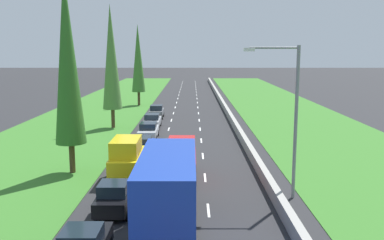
{
  "coord_description": "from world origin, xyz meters",
  "views": [
    {
      "loc": [
        0.85,
        -0.93,
        8.72
      ],
      "look_at": [
        0.89,
        46.82,
        0.74
      ],
      "focal_mm": 39.2,
      "sensor_mm": 36.0,
      "label": 1
    }
  ],
  "objects_px": {
    "red_van_centre_lane": "(181,160)",
    "silver_sedan_left_lane_seventh": "(152,121)",
    "blue_sedan_left_lane": "(141,147)",
    "poplar_tree_third": "(111,57)",
    "poplar_tree_second": "(67,59)",
    "blue_box_truck_centre_lane": "(169,193)",
    "yellow_van_left_lane": "(127,158)",
    "grey_hatchback_left_lane": "(156,112)",
    "street_light_mast": "(290,111)",
    "poplar_tree_fourth": "(138,59)",
    "black_hatchback_left_lane_third": "(114,197)",
    "silver_sedan_left_lane": "(148,131)"
  },
  "relations": [
    {
      "from": "red_van_centre_lane",
      "to": "yellow_van_left_lane",
      "type": "relative_size",
      "value": 1.0
    },
    {
      "from": "poplar_tree_third",
      "to": "poplar_tree_second",
      "type": "bearing_deg",
      "value": -88.87
    },
    {
      "from": "red_van_centre_lane",
      "to": "blue_sedan_left_lane",
      "type": "bearing_deg",
      "value": 118.48
    },
    {
      "from": "black_hatchback_left_lane_third",
      "to": "silver_sedan_left_lane_seventh",
      "type": "height_order",
      "value": "black_hatchback_left_lane_third"
    },
    {
      "from": "blue_box_truck_centre_lane",
      "to": "poplar_tree_fourth",
      "type": "height_order",
      "value": "poplar_tree_fourth"
    },
    {
      "from": "yellow_van_left_lane",
      "to": "poplar_tree_third",
      "type": "bearing_deg",
      "value": 103.33
    },
    {
      "from": "yellow_van_left_lane",
      "to": "blue_box_truck_centre_lane",
      "type": "bearing_deg",
      "value": -69.78
    },
    {
      "from": "black_hatchback_left_lane_third",
      "to": "poplar_tree_third",
      "type": "bearing_deg",
      "value": 100.7
    },
    {
      "from": "black_hatchback_left_lane_third",
      "to": "grey_hatchback_left_lane",
      "type": "xyz_separation_m",
      "value": [
        -0.38,
        32.01,
        0.0
      ]
    },
    {
      "from": "poplar_tree_fourth",
      "to": "blue_sedan_left_lane",
      "type": "bearing_deg",
      "value": -82.48
    },
    {
      "from": "street_light_mast",
      "to": "poplar_tree_fourth",
      "type": "bearing_deg",
      "value": 108.46
    },
    {
      "from": "poplar_tree_second",
      "to": "red_van_centre_lane",
      "type": "bearing_deg",
      "value": -11.53
    },
    {
      "from": "black_hatchback_left_lane_third",
      "to": "poplar_tree_fourth",
      "type": "height_order",
      "value": "poplar_tree_fourth"
    },
    {
      "from": "black_hatchback_left_lane_third",
      "to": "poplar_tree_fourth",
      "type": "bearing_deg",
      "value": 95.45
    },
    {
      "from": "poplar_tree_second",
      "to": "blue_sedan_left_lane",
      "type": "bearing_deg",
      "value": 47.59
    },
    {
      "from": "blue_box_truck_centre_lane",
      "to": "grey_hatchback_left_lane",
      "type": "relative_size",
      "value": 2.41
    },
    {
      "from": "blue_sedan_left_lane",
      "to": "silver_sedan_left_lane",
      "type": "height_order",
      "value": "same"
    },
    {
      "from": "red_van_centre_lane",
      "to": "poplar_tree_third",
      "type": "xyz_separation_m",
      "value": [
        -8.24,
        19.22,
        6.52
      ]
    },
    {
      "from": "poplar_tree_second",
      "to": "poplar_tree_third",
      "type": "height_order",
      "value": "poplar_tree_second"
    },
    {
      "from": "grey_hatchback_left_lane",
      "to": "street_light_mast",
      "type": "bearing_deg",
      "value": -70.96
    },
    {
      "from": "blue_sedan_left_lane",
      "to": "poplar_tree_third",
      "type": "bearing_deg",
      "value": 110.37
    },
    {
      "from": "black_hatchback_left_lane_third",
      "to": "street_light_mast",
      "type": "xyz_separation_m",
      "value": [
        9.91,
        2.22,
        4.4
      ]
    },
    {
      "from": "blue_box_truck_centre_lane",
      "to": "poplar_tree_third",
      "type": "height_order",
      "value": "poplar_tree_third"
    },
    {
      "from": "grey_hatchback_left_lane",
      "to": "poplar_tree_second",
      "type": "distance_m",
      "value": 26.01
    },
    {
      "from": "poplar_tree_fourth",
      "to": "silver_sedan_left_lane",
      "type": "bearing_deg",
      "value": -80.8
    },
    {
      "from": "silver_sedan_left_lane_seventh",
      "to": "blue_box_truck_centre_lane",
      "type": "bearing_deg",
      "value": -83.03
    },
    {
      "from": "poplar_tree_second",
      "to": "blue_box_truck_centre_lane",
      "type": "bearing_deg",
      "value": -54.34
    },
    {
      "from": "blue_box_truck_centre_lane",
      "to": "poplar_tree_fourth",
      "type": "bearing_deg",
      "value": 98.81
    },
    {
      "from": "red_van_centre_lane",
      "to": "street_light_mast",
      "type": "height_order",
      "value": "street_light_mast"
    },
    {
      "from": "poplar_tree_second",
      "to": "street_light_mast",
      "type": "xyz_separation_m",
      "value": [
        14.28,
        -5.15,
        -2.91
      ]
    },
    {
      "from": "poplar_tree_second",
      "to": "poplar_tree_fourth",
      "type": "xyz_separation_m",
      "value": [
        0.12,
        37.28,
        -0.73
      ]
    },
    {
      "from": "blue_box_truck_centre_lane",
      "to": "poplar_tree_second",
      "type": "xyz_separation_m",
      "value": [
        -7.52,
        10.48,
        5.96
      ]
    },
    {
      "from": "yellow_van_left_lane",
      "to": "blue_sedan_left_lane",
      "type": "distance_m",
      "value": 6.12
    },
    {
      "from": "blue_box_truck_centre_lane",
      "to": "poplar_tree_fourth",
      "type": "distance_m",
      "value": 48.61
    },
    {
      "from": "blue_sedan_left_lane",
      "to": "poplar_tree_third",
      "type": "xyz_separation_m",
      "value": [
        -4.75,
        12.79,
        7.1
      ]
    },
    {
      "from": "red_van_centre_lane",
      "to": "blue_sedan_left_lane",
      "type": "height_order",
      "value": "red_van_centre_lane"
    },
    {
      "from": "blue_sedan_left_lane",
      "to": "silver_sedan_left_lane_seventh",
      "type": "height_order",
      "value": "same"
    },
    {
      "from": "red_van_centre_lane",
      "to": "silver_sedan_left_lane_seventh",
      "type": "relative_size",
      "value": 1.09
    },
    {
      "from": "black_hatchback_left_lane_third",
      "to": "yellow_van_left_lane",
      "type": "distance_m",
      "value": 6.13
    },
    {
      "from": "grey_hatchback_left_lane",
      "to": "poplar_tree_fourth",
      "type": "height_order",
      "value": "poplar_tree_fourth"
    },
    {
      "from": "blue_box_truck_centre_lane",
      "to": "poplar_tree_second",
      "type": "height_order",
      "value": "poplar_tree_second"
    },
    {
      "from": "blue_box_truck_centre_lane",
      "to": "silver_sedan_left_lane_seventh",
      "type": "height_order",
      "value": "blue_box_truck_centre_lane"
    },
    {
      "from": "street_light_mast",
      "to": "yellow_van_left_lane",
      "type": "bearing_deg",
      "value": 159.1
    },
    {
      "from": "yellow_van_left_lane",
      "to": "silver_sedan_left_lane",
      "type": "relative_size",
      "value": 1.09
    },
    {
      "from": "blue_sedan_left_lane",
      "to": "poplar_tree_second",
      "type": "distance_m",
      "value": 9.82
    },
    {
      "from": "blue_sedan_left_lane",
      "to": "poplar_tree_fourth",
      "type": "relative_size",
      "value": 0.35
    },
    {
      "from": "blue_box_truck_centre_lane",
      "to": "street_light_mast",
      "type": "xyz_separation_m",
      "value": [
        6.76,
        5.34,
        3.05
      ]
    },
    {
      "from": "blue_box_truck_centre_lane",
      "to": "yellow_van_left_lane",
      "type": "relative_size",
      "value": 1.92
    },
    {
      "from": "poplar_tree_third",
      "to": "street_light_mast",
      "type": "relative_size",
      "value": 1.53
    },
    {
      "from": "silver_sedan_left_lane_seventh",
      "to": "poplar_tree_fourth",
      "type": "height_order",
      "value": "poplar_tree_fourth"
    }
  ]
}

